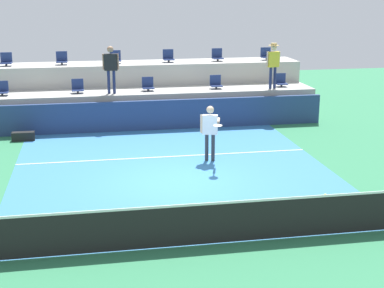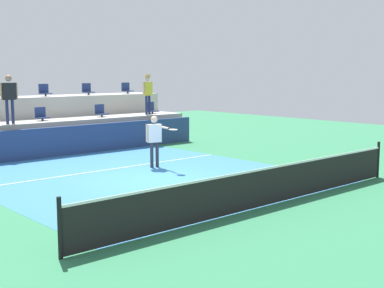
{
  "view_description": "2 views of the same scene",
  "coord_description": "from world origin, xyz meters",
  "views": [
    {
      "loc": [
        -2.3,
        -14.61,
        5.11
      ],
      "look_at": [
        0.33,
        -0.36,
        1.15
      ],
      "focal_mm": 53.86,
      "sensor_mm": 36.0,
      "label": 1
    },
    {
      "loc": [
        -9.25,
        -11.82,
        3.12
      ],
      "look_at": [
        0.19,
        -1.3,
        1.19
      ],
      "focal_mm": 49.4,
      "sensor_mm": 36.0,
      "label": 2
    }
  ],
  "objects": [
    {
      "name": "stadium_chair_upper_far_right",
      "position": [
        5.28,
        9.03,
        2.31
      ],
      "size": [
        0.44,
        0.4,
        0.52
      ],
      "color": "#2D2D33",
      "rests_on": "seating_tier_upper"
    },
    {
      "name": "stadium_chair_upper_far_left",
      "position": [
        -5.37,
        9.03,
        2.31
      ],
      "size": [
        0.44,
        0.4,
        0.52
      ],
      "color": "#2D2D33",
      "rests_on": "seating_tier_upper"
    },
    {
      "name": "court_inner_paint",
      "position": [
        0.0,
        1.0,
        0.0
      ],
      "size": [
        9.0,
        10.0,
        0.01
      ],
      "primitive_type": "cube",
      "color": "teal",
      "rests_on": "ground_plane"
    },
    {
      "name": "tennis_ball",
      "position": [
        2.72,
        -3.5,
        0.71
      ],
      "size": [
        0.07,
        0.07,
        0.07
      ],
      "color": "#CCE033"
    },
    {
      "name": "stadium_chair_lower_center",
      "position": [
        0.01,
        7.23,
        1.46
      ],
      "size": [
        0.44,
        0.4,
        0.52
      ],
      "color": "#2D2D33",
      "rests_on": "seating_tier_lower"
    },
    {
      "name": "spectator_with_hat",
      "position": [
        4.88,
        6.85,
        2.34
      ],
      "size": [
        0.6,
        0.49,
        1.77
      ],
      "color": "navy",
      "rests_on": "seating_tier_lower"
    },
    {
      "name": "stadium_chair_upper_mid_right",
      "position": [
        1.08,
        9.03,
        2.31
      ],
      "size": [
        0.44,
        0.4,
        0.52
      ],
      "color": "#2D2D33",
      "rests_on": "seating_tier_upper"
    },
    {
      "name": "stadium_chair_upper_mid_left",
      "position": [
        -1.1,
        9.03,
        2.31
      ],
      "size": [
        0.44,
        0.4,
        0.52
      ],
      "color": "#2D2D33",
      "rests_on": "seating_tier_upper"
    },
    {
      "name": "tennis_player",
      "position": [
        1.27,
        1.72,
        1.04
      ],
      "size": [
        0.58,
        1.28,
        1.7
      ],
      "color": "#2D2D33",
      "rests_on": "ground_plane"
    },
    {
      "name": "seating_tier_upper",
      "position": [
        0.0,
        9.1,
        1.05
      ],
      "size": [
        13.0,
        1.8,
        2.1
      ],
      "primitive_type": "cube",
      "color": "#ADAAA3",
      "rests_on": "ground_plane"
    },
    {
      "name": "stadium_chair_upper_left",
      "position": [
        -3.24,
        9.03,
        2.31
      ],
      "size": [
        0.44,
        0.4,
        0.52
      ],
      "color": "#2D2D33",
      "rests_on": "seating_tier_upper"
    },
    {
      "name": "spectator_in_grey",
      "position": [
        -1.39,
        6.85,
        2.32
      ],
      "size": [
        0.61,
        0.26,
        1.77
      ],
      "color": "navy",
      "rests_on": "seating_tier_lower"
    },
    {
      "name": "stadium_chair_lower_left",
      "position": [
        -2.64,
        7.23,
        1.46
      ],
      "size": [
        0.44,
        0.4,
        0.52
      ],
      "color": "#2D2D33",
      "rests_on": "seating_tier_lower"
    },
    {
      "name": "seating_tier_lower",
      "position": [
        0.0,
        7.3,
        0.62
      ],
      "size": [
        13.0,
        1.8,
        1.25
      ],
      "primitive_type": "cube",
      "color": "#ADAAA3",
      "rests_on": "ground_plane"
    },
    {
      "name": "court_service_line",
      "position": [
        0.0,
        2.4,
        0.01
      ],
      "size": [
        9.0,
        0.06,
        0.0
      ],
      "primitive_type": "cube",
      "color": "white",
      "rests_on": "ground_plane"
    },
    {
      "name": "stadium_chair_lower_far_left",
      "position": [
        -5.37,
        7.23,
        1.46
      ],
      "size": [
        0.44,
        0.4,
        0.52
      ],
      "color": "#2D2D33",
      "rests_on": "seating_tier_lower"
    },
    {
      "name": "equipment_bag",
      "position": [
        -4.53,
        5.26,
        0.15
      ],
      "size": [
        0.76,
        0.28,
        0.3
      ],
      "primitive_type": "cube",
      "color": "black",
      "rests_on": "ground_plane"
    },
    {
      "name": "stadium_chair_lower_right",
      "position": [
        2.69,
        7.23,
        1.46
      ],
      "size": [
        0.44,
        0.4,
        0.52
      ],
      "color": "#2D2D33",
      "rests_on": "seating_tier_lower"
    },
    {
      "name": "tennis_net",
      "position": [
        0.0,
        -4.0,
        0.5
      ],
      "size": [
        10.48,
        0.08,
        1.07
      ],
      "color": "black",
      "rests_on": "ground_plane"
    },
    {
      "name": "ground_plane",
      "position": [
        0.0,
        0.0,
        0.0
      ],
      "size": [
        40.0,
        40.0,
        0.0
      ],
      "primitive_type": "plane",
      "color": "#2D754C"
    },
    {
      "name": "sponsor_backboard",
      "position": [
        0.0,
        6.0,
        0.55
      ],
      "size": [
        13.0,
        0.16,
        1.1
      ],
      "primitive_type": "cube",
      "color": "navy",
      "rests_on": "ground_plane"
    },
    {
      "name": "stadium_chair_lower_far_right",
      "position": [
        5.36,
        7.23,
        1.46
      ],
      "size": [
        0.44,
        0.4,
        0.52
      ],
      "color": "#2D2D33",
      "rests_on": "seating_tier_lower"
    },
    {
      "name": "stadium_chair_upper_right",
      "position": [
        3.15,
        9.03,
        2.31
      ],
      "size": [
        0.44,
        0.4,
        0.52
      ],
      "color": "#2D2D33",
      "rests_on": "seating_tier_upper"
    }
  ]
}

